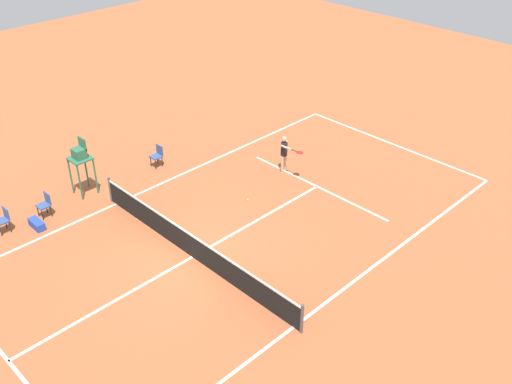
{
  "coord_description": "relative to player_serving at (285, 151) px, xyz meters",
  "views": [
    {
      "loc": [
        -12.93,
        9.71,
        12.66
      ],
      "look_at": [
        0.55,
        -3.62,
        0.8
      ],
      "focal_mm": 41.34,
      "sensor_mm": 36.0,
      "label": 1
    }
  ],
  "objects": [
    {
      "name": "court_lines",
      "position": [
        -1.79,
        6.55,
        -0.98
      ],
      "size": [
        9.5,
        24.15,
        0.01
      ],
      "color": "white",
      "rests_on": "ground"
    },
    {
      "name": "player_serving",
      "position": [
        0.0,
        0.0,
        0.0
      ],
      "size": [
        1.28,
        0.49,
        1.66
      ],
      "rotation": [
        0.0,
        0.0,
        1.65
      ],
      "color": "#D8A884",
      "rests_on": "ground"
    },
    {
      "name": "courtside_chair_near",
      "position": [
        4.07,
        8.87,
        -0.45
      ],
      "size": [
        0.44,
        0.46,
        0.95
      ],
      "color": "#262626",
      "rests_on": "ground"
    },
    {
      "name": "courtside_chair_far",
      "position": [
        4.19,
        10.44,
        -0.45
      ],
      "size": [
        0.44,
        0.46,
        0.95
      ],
      "color": "#262626",
      "rests_on": "ground"
    },
    {
      "name": "tennis_net",
      "position": [
        -1.79,
        6.55,
        -0.49
      ],
      "size": [
        10.1,
        0.1,
        1.07
      ],
      "color": "#4C4C51",
      "rests_on": "ground"
    },
    {
      "name": "courtside_chair_mid",
      "position": [
        4.22,
        3.54,
        -0.45
      ],
      "size": [
        0.44,
        0.46,
        0.95
      ],
      "color": "#262626",
      "rests_on": "ground"
    },
    {
      "name": "equipment_bag",
      "position": [
        3.6,
        9.52,
        -0.83
      ],
      "size": [
        0.76,
        0.32,
        0.3
      ],
      "primitive_type": "cube",
      "color": "#2647B7",
      "rests_on": "ground"
    },
    {
      "name": "tennis_ball",
      "position": [
        -0.55,
        2.71,
        -0.95
      ],
      "size": [
        0.07,
        0.07,
        0.07
      ],
      "primitive_type": "sphere",
      "color": "#CCE033",
      "rests_on": "ground"
    },
    {
      "name": "umpire_chair",
      "position": [
        4.48,
        6.95,
        0.62
      ],
      "size": [
        0.8,
        0.8,
        2.41
      ],
      "color": "#2D6B4C",
      "rests_on": "ground"
    },
    {
      "name": "ground_plane",
      "position": [
        -1.79,
        6.55,
        -0.98
      ],
      "size": [
        60.0,
        60.0,
        0.0
      ],
      "primitive_type": "plane",
      "color": "#AD5933"
    }
  ]
}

